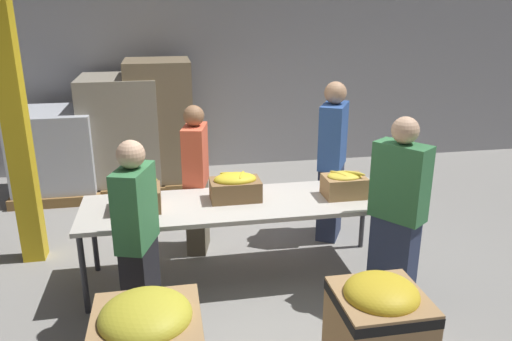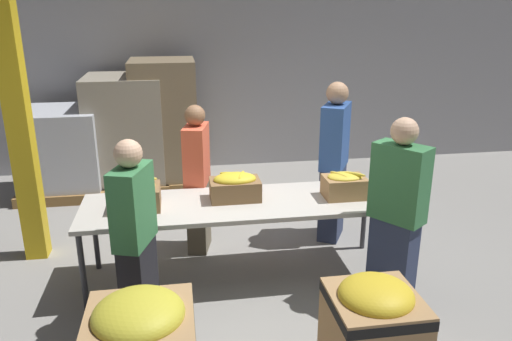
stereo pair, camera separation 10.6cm
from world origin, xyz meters
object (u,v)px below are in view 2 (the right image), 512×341
object	(u,v)px
volunteer_0	(396,215)
volunteer_3	(135,239)
banana_box_0	(138,194)
support_pillar	(9,57)
pallet_stack_2	(165,125)
volunteer_1	(197,180)
volunteer_2	(334,163)
donation_bin_1	(373,332)
pallet_stack_0	(127,133)
banana_box_2	(344,185)
pallet_stack_1	(63,152)
banana_box_1	(235,186)
sorting_table	(239,206)

from	to	relation	value
volunteer_0	volunteer_3	xyz separation A→B (m)	(-2.10, -0.01, -0.04)
banana_box_0	volunteer_0	distance (m)	2.21
support_pillar	pallet_stack_2	world-z (taller)	support_pillar
volunteer_1	pallet_stack_2	xyz separation A→B (m)	(-0.34, 2.08, 0.10)
volunteer_2	volunteer_3	world-z (taller)	volunteer_2
donation_bin_1	support_pillar	distance (m)	3.86
pallet_stack_0	volunteer_0	bearing A→B (deg)	-54.05
banana_box_2	volunteer_3	size ratio (longest dim) A/B	0.25
volunteer_1	support_pillar	xyz separation A→B (m)	(-1.65, 0.11, 1.24)
banana_box_0	volunteer_3	size ratio (longest dim) A/B	0.25
pallet_stack_1	pallet_stack_2	distance (m)	1.41
volunteer_3	support_pillar	world-z (taller)	support_pillar
volunteer_3	pallet_stack_2	distance (m)	3.35
banana_box_1	volunteer_2	distance (m)	1.29
pallet_stack_0	banana_box_2	bearing A→B (deg)	-51.60
banana_box_0	pallet_stack_1	world-z (taller)	pallet_stack_1
banana_box_2	pallet_stack_0	size ratio (longest dim) A/B	0.25
pallet_stack_1	pallet_stack_2	xyz separation A→B (m)	(1.38, 0.10, 0.30)
pallet_stack_0	pallet_stack_1	size ratio (longest dim) A/B	1.35
volunteer_0	pallet_stack_2	distance (m)	3.84
banana_box_1	pallet_stack_0	size ratio (longest dim) A/B	0.29
donation_bin_1	pallet_stack_0	bearing A→B (deg)	113.82
pallet_stack_0	pallet_stack_2	xyz separation A→B (m)	(0.53, -0.03, 0.10)
banana_box_1	pallet_stack_0	bearing A→B (deg)	114.07
volunteer_0	pallet_stack_0	world-z (taller)	volunteer_0
banana_box_2	pallet_stack_1	distance (m)	4.04
banana_box_0	pallet_stack_1	distance (m)	2.88
volunteer_2	support_pillar	size ratio (longest dim) A/B	0.43
donation_bin_1	pallet_stack_1	bearing A→B (deg)	123.37
banana_box_0	volunteer_2	xyz separation A→B (m)	(1.99, 0.69, -0.04)
volunteer_3	pallet_stack_1	xyz separation A→B (m)	(-1.19, 3.24, -0.21)
volunteer_1	banana_box_0	bearing A→B (deg)	-27.92
banana_box_2	pallet_stack_1	bearing A→B (deg)	139.09
volunteer_2	donation_bin_1	size ratio (longest dim) A/B	2.15
volunteer_0	volunteer_2	bearing A→B (deg)	-30.68
pallet_stack_0	pallet_stack_2	distance (m)	0.54
banana_box_2	volunteer_2	xyz separation A→B (m)	(0.13, 0.72, -0.02)
volunteer_1	pallet_stack_2	world-z (taller)	pallet_stack_2
support_pillar	pallet_stack_1	size ratio (longest dim) A/B	3.49
pallet_stack_0	pallet_stack_2	world-z (taller)	pallet_stack_2
sorting_table	pallet_stack_1	size ratio (longest dim) A/B	2.46
volunteer_2	support_pillar	distance (m)	3.30
banana_box_1	pallet_stack_2	xyz separation A→B (m)	(-0.66, 2.63, -0.02)
banana_box_0	pallet_stack_1	xyz separation A→B (m)	(-1.17, 2.60, -0.33)
banana_box_2	volunteer_2	bearing A→B (deg)	80.08
banana_box_0	volunteer_2	bearing A→B (deg)	19.01
banana_box_0	donation_bin_1	world-z (taller)	banana_box_0
banana_box_1	donation_bin_1	world-z (taller)	banana_box_1
volunteer_1	pallet_stack_2	size ratio (longest dim) A/B	0.87
volunteer_2	pallet_stack_2	xyz separation A→B (m)	(-1.79, 2.02, 0.01)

